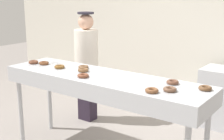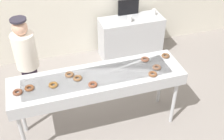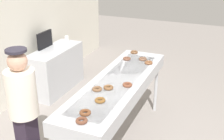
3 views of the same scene
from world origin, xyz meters
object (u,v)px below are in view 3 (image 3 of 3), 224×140
(paper_cup_1, at_px, (67,39))
(paper_cup_0, at_px, (57,48))
(chocolate_donut_6, at_px, (127,85))
(chocolate_donut_8, at_px, (134,52))
(chocolate_donut_1, at_px, (149,63))
(chocolate_donut_3, at_px, (127,59))
(chocolate_donut_7, at_px, (85,113))
(chocolate_donut_0, at_px, (97,89))
(chocolate_donut_5, at_px, (100,100))
(chocolate_donut_9, at_px, (108,87))
(menu_display, at_px, (45,40))
(prep_counter, at_px, (56,70))
(chocolate_donut_2, at_px, (143,59))
(fryer_conveyor, at_px, (118,87))
(chocolate_donut_4, at_px, (82,121))
(worker_baker, at_px, (23,105))

(paper_cup_1, bearing_deg, paper_cup_0, -167.04)
(chocolate_donut_6, relative_size, chocolate_donut_8, 1.00)
(chocolate_donut_1, distance_m, chocolate_donut_3, 0.37)
(chocolate_donut_7, height_order, paper_cup_1, chocolate_donut_7)
(chocolate_donut_0, distance_m, chocolate_donut_5, 0.29)
(chocolate_donut_9, xyz_separation_m, menu_display, (1.47, 2.00, -0.02))
(chocolate_donut_6, relative_size, prep_counter, 0.10)
(chocolate_donut_2, height_order, paper_cup_1, chocolate_donut_2)
(chocolate_donut_3, xyz_separation_m, menu_display, (0.40, 1.86, -0.02))
(chocolate_donut_0, bearing_deg, chocolate_donut_6, -49.52)
(paper_cup_1, bearing_deg, prep_counter, -177.12)
(fryer_conveyor, xyz_separation_m, chocolate_donut_2, (0.87, -0.08, 0.12))
(prep_counter, relative_size, paper_cup_1, 10.46)
(chocolate_donut_7, xyz_separation_m, paper_cup_1, (2.62, 1.83, -0.12))
(paper_cup_0, bearing_deg, chocolate_donut_8, -89.40)
(chocolate_donut_4, height_order, prep_counter, chocolate_donut_4)
(chocolate_donut_0, xyz_separation_m, chocolate_donut_5, (-0.25, -0.16, 0.00))
(chocolate_donut_1, height_order, menu_display, menu_display)
(paper_cup_0, bearing_deg, chocolate_donut_4, -141.63)
(chocolate_donut_0, height_order, paper_cup_0, chocolate_donut_0)
(chocolate_donut_2, bearing_deg, fryer_conveyor, 174.86)
(worker_baker, height_order, paper_cup_1, worker_baker)
(chocolate_donut_5, relative_size, chocolate_donut_6, 1.00)
(chocolate_donut_5, xyz_separation_m, chocolate_donut_6, (0.51, -0.15, 0.00))
(paper_cup_0, bearing_deg, chocolate_donut_7, -140.28)
(chocolate_donut_2, bearing_deg, chocolate_donut_3, 109.75)
(chocolate_donut_9, bearing_deg, prep_counter, 50.68)
(chocolate_donut_4, height_order, chocolate_donut_7, same)
(chocolate_donut_2, height_order, worker_baker, worker_baker)
(chocolate_donut_1, xyz_separation_m, worker_baker, (-1.69, 1.04, -0.10))
(worker_baker, height_order, menu_display, worker_baker)
(chocolate_donut_0, xyz_separation_m, chocolate_donut_2, (1.25, -0.21, 0.00))
(paper_cup_1, height_order, menu_display, menu_display)
(chocolate_donut_0, distance_m, chocolate_donut_8, 1.50)
(chocolate_donut_2, height_order, paper_cup_0, chocolate_donut_2)
(chocolate_donut_0, height_order, chocolate_donut_3, same)
(fryer_conveyor, bearing_deg, menu_display, 59.56)
(chocolate_donut_7, bearing_deg, chocolate_donut_1, -7.07)
(chocolate_donut_3, bearing_deg, fryer_conveyor, -168.37)
(paper_cup_1, bearing_deg, chocolate_donut_7, -145.08)
(chocolate_donut_8, bearing_deg, paper_cup_1, 71.47)
(chocolate_donut_1, bearing_deg, fryer_conveyor, 164.51)
(chocolate_donut_0, xyz_separation_m, paper_cup_0, (1.49, 1.57, -0.12))
(chocolate_donut_7, bearing_deg, chocolate_donut_0, 12.80)
(chocolate_donut_6, distance_m, paper_cup_1, 2.70)
(chocolate_donut_5, relative_size, chocolate_donut_7, 1.00)
(chocolate_donut_3, xyz_separation_m, paper_cup_1, (0.90, 1.67, -0.12))
(chocolate_donut_1, bearing_deg, chocolate_donut_4, 174.80)
(chocolate_donut_3, height_order, chocolate_donut_5, same)
(chocolate_donut_7, relative_size, chocolate_donut_8, 1.00)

